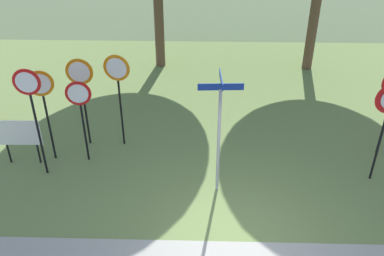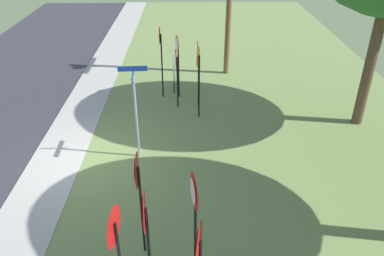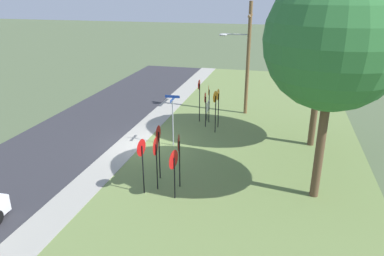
# 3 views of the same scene
# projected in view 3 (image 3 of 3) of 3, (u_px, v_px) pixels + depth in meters

# --- Properties ---
(ground_plane) EXTENTS (160.00, 160.00, 0.00)m
(ground_plane) POSITION_uv_depth(u_px,v_px,m) (143.00, 145.00, 20.72)
(ground_plane) COLOR #4C5B3D
(road_asphalt) EXTENTS (44.00, 6.40, 0.01)m
(road_asphalt) POSITION_uv_depth(u_px,v_px,m) (68.00, 137.00, 21.83)
(road_asphalt) COLOR #2D2D33
(road_asphalt) RESTS_ON ground_plane
(sidewalk_strip) EXTENTS (44.00, 1.60, 0.06)m
(sidewalk_strip) POSITION_uv_depth(u_px,v_px,m) (130.00, 143.00, 20.89)
(sidewalk_strip) COLOR #99968C
(sidewalk_strip) RESTS_ON ground_plane
(grass_median) EXTENTS (44.00, 12.00, 0.04)m
(grass_median) POSITION_uv_depth(u_px,v_px,m) (249.00, 156.00, 19.33)
(grass_median) COLOR olive
(grass_median) RESTS_ON ground_plane
(stop_sign_near_left) EXTENTS (0.71, 0.09, 2.52)m
(stop_sign_near_left) POSITION_uv_depth(u_px,v_px,m) (218.00, 100.00, 22.70)
(stop_sign_near_left) COLOR black
(stop_sign_near_left) RESTS_ON grass_median
(stop_sign_near_right) EXTENTS (0.65, 0.15, 2.52)m
(stop_sign_near_right) POSITION_uv_depth(u_px,v_px,m) (209.00, 96.00, 23.55)
(stop_sign_near_right) COLOR black
(stop_sign_near_right) RESTS_ON grass_median
(stop_sign_far_left) EXTENTS (0.63, 0.09, 2.84)m
(stop_sign_far_left) POSITION_uv_depth(u_px,v_px,m) (199.00, 92.00, 23.64)
(stop_sign_far_left) COLOR black
(stop_sign_far_left) RESTS_ON grass_median
(stop_sign_far_center) EXTENTS (0.63, 0.11, 2.27)m
(stop_sign_far_center) POSITION_uv_depth(u_px,v_px,m) (205.00, 103.00, 22.82)
(stop_sign_far_center) COLOR black
(stop_sign_far_center) RESTS_ON grass_median
(stop_sign_far_right) EXTENTS (0.69, 0.14, 2.63)m
(stop_sign_far_right) POSITION_uv_depth(u_px,v_px,m) (215.00, 103.00, 21.80)
(stop_sign_far_right) COLOR black
(stop_sign_far_right) RESTS_ON grass_median
(yield_sign_near_left) EXTENTS (0.75, 0.17, 2.50)m
(yield_sign_near_left) POSITION_uv_depth(u_px,v_px,m) (179.00, 148.00, 15.65)
(yield_sign_near_left) COLOR black
(yield_sign_near_left) RESTS_ON grass_median
(yield_sign_near_right) EXTENTS (0.76, 0.10, 2.60)m
(yield_sign_near_right) POSITION_uv_depth(u_px,v_px,m) (158.00, 139.00, 16.37)
(yield_sign_near_right) COLOR black
(yield_sign_near_right) RESTS_ON grass_median
(yield_sign_far_left) EXTENTS (0.80, 0.11, 2.46)m
(yield_sign_far_left) POSITION_uv_depth(u_px,v_px,m) (156.00, 151.00, 15.44)
(yield_sign_far_left) COLOR black
(yield_sign_far_left) RESTS_ON grass_median
(yield_sign_far_right) EXTENTS (0.81, 0.17, 2.21)m
(yield_sign_far_right) POSITION_uv_depth(u_px,v_px,m) (173.00, 163.00, 14.82)
(yield_sign_far_right) COLOR black
(yield_sign_far_right) RESTS_ON grass_median
(yield_sign_center) EXTENTS (0.74, 0.13, 2.51)m
(yield_sign_center) POSITION_uv_depth(u_px,v_px,m) (141.00, 153.00, 15.12)
(yield_sign_center) COLOR black
(yield_sign_center) RESTS_ON grass_median
(street_name_post) EXTENTS (0.96, 0.82, 2.94)m
(street_name_post) POSITION_uv_depth(u_px,v_px,m) (173.00, 116.00, 19.99)
(street_name_post) COLOR #9EA0A8
(street_name_post) RESTS_ON grass_median
(utility_pole) EXTENTS (2.10, 2.16, 7.60)m
(utility_pole) POSITION_uv_depth(u_px,v_px,m) (246.00, 55.00, 24.56)
(utility_pole) COLOR brown
(utility_pole) RESTS_ON grass_median
(notice_board) EXTENTS (1.10, 0.07, 1.25)m
(notice_board) POSITION_uv_depth(u_px,v_px,m) (208.00, 107.00, 24.59)
(notice_board) COLOR black
(notice_board) RESTS_ON grass_median
(oak_tree_left) EXTENTS (5.67, 5.67, 9.44)m
(oak_tree_left) POSITION_uv_depth(u_px,v_px,m) (325.00, 25.00, 18.37)
(oak_tree_left) COLOR brown
(oak_tree_left) RESTS_ON grass_median
(oak_tree_right) EXTENTS (5.23, 5.23, 9.13)m
(oak_tree_right) POSITION_uv_depth(u_px,v_px,m) (335.00, 41.00, 13.29)
(oak_tree_right) COLOR brown
(oak_tree_right) RESTS_ON grass_median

